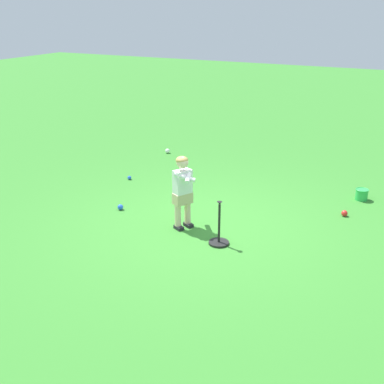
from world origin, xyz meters
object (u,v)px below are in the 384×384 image
play_ball_far_right (344,213)px  play_ball_midfield (168,151)px  child_batter (183,185)px  toy_bucket (362,194)px  play_ball_far_left (120,207)px  play_ball_by_bucket (129,178)px  batting_tee (219,237)px

play_ball_far_right → play_ball_midfield: play_ball_midfield is taller
child_batter → play_ball_midfield: child_batter is taller
toy_bucket → play_ball_far_left: bearing=-147.2°
play_ball_far_left → play_ball_far_right: play_ball_far_right is taller
play_ball_far_right → play_ball_by_bucket: bearing=-178.8°
batting_tee → toy_bucket: batting_tee is taller
play_ball_midfield → play_ball_by_bucket: (0.21, -1.81, -0.01)m
play_ball_far_right → play_ball_by_bucket: play_ball_far_right is taller
toy_bucket → play_ball_far_right: bearing=-98.6°
play_ball_far_right → toy_bucket: (0.12, 0.81, 0.05)m
play_ball_far_left → play_ball_midfield: play_ball_midfield is taller
child_batter → play_ball_far_right: bearing=35.7°
play_ball_by_bucket → play_ball_far_right: bearing=1.2°
play_ball_far_left → batting_tee: bearing=-11.4°
play_ball_far_left → batting_tee: (1.87, -0.38, 0.06)m
child_batter → batting_tee: child_batter is taller
play_ball_far_left → toy_bucket: (3.34, 2.15, 0.05)m
play_ball_by_bucket → toy_bucket: bearing=12.6°
play_ball_by_bucket → batting_tee: 3.01m
play_ball_far_right → batting_tee: bearing=-128.2°
play_ball_far_left → play_ball_far_right: bearing=22.6°
child_batter → play_ball_far_right: size_ratio=11.32×
play_ball_midfield → toy_bucket: (4.21, -0.92, 0.05)m
play_ball_midfield → batting_tee: (2.73, -3.45, 0.05)m
play_ball_midfield → play_ball_by_bucket: play_ball_midfield is taller
play_ball_midfield → play_ball_by_bucket: bearing=-83.5°
play_ball_far_left → play_ball_midfield: bearing=105.8°
batting_tee → toy_bucket: (1.48, 2.53, -0.01)m
child_batter → play_ball_midfield: (-2.05, 3.19, -0.60)m
play_ball_far_right → toy_bucket: 0.82m
play_ball_far_left → batting_tee: 1.91m
play_ball_far_left → toy_bucket: bearing=32.8°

